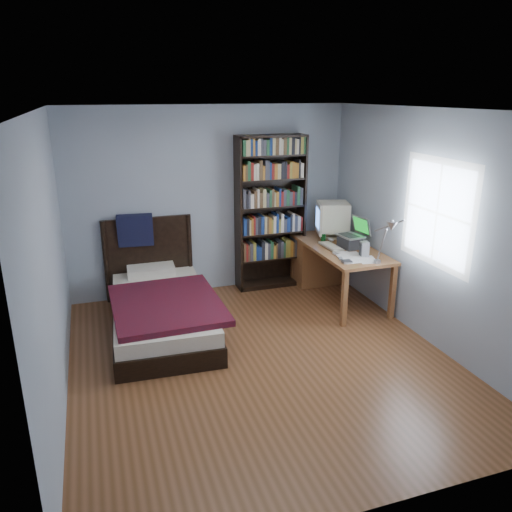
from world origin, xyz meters
The scene contains 14 objects.
room centered at (0.03, 0.00, 1.25)m, with size 4.20×4.24×2.50m.
desk centered at (1.50, 1.66, 0.42)m, with size 0.75×1.65×0.73m.
crt_monitor centered at (1.58, 1.63, 1.01)m, with size 0.54×0.50×0.50m.
laptop centered at (1.61, 1.11, 0.84)m, with size 0.37×0.36×0.40m.
desk_lamp centered at (1.48, 0.08, 1.24)m, with size 0.24×0.54×0.64m.
keyboard centered at (1.37, 1.20, 0.74)m, with size 0.16×0.41×0.03m, color #B6AD98.
speaker centered at (1.59, 0.73, 0.82)m, with size 0.09×0.09×0.19m, color gray.
soda_can centered at (1.39, 1.46, 0.79)m, with size 0.06×0.06×0.11m, color #073912.
mouse centered at (1.51, 1.47, 0.75)m, with size 0.07×0.12×0.04m, color silver.
phone_silver centered at (1.29, 0.91, 0.74)m, with size 0.05×0.10×0.02m, color #B9B9BE.
phone_grey centered at (1.27, 0.73, 0.74)m, with size 0.04×0.08×0.02m, color gray.
external_drive centered at (1.27, 0.59, 0.74)m, with size 0.11×0.11×0.02m, color gray.
bookshelf centered at (0.80, 1.94, 1.06)m, with size 0.95×0.30×2.11m.
bed centered at (-0.87, 1.12, 0.25)m, with size 1.23×2.25×1.16m.
Camera 1 is at (-1.50, -4.35, 2.65)m, focal length 35.00 mm.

